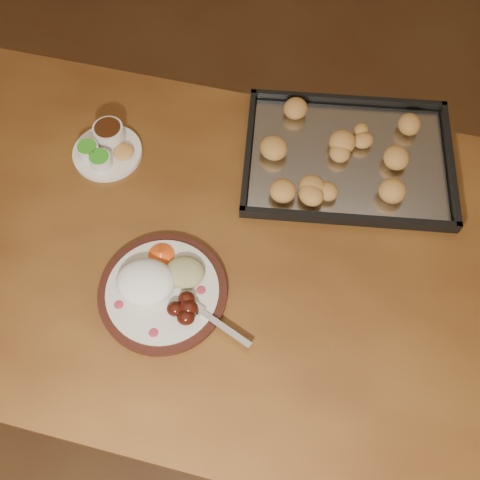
# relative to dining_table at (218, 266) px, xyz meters

# --- Properties ---
(ground) EXTENTS (4.00, 4.00, 0.00)m
(ground) POSITION_rel_dining_table_xyz_m (-0.27, 0.04, -0.65)
(ground) COLOR brown
(ground) RESTS_ON ground
(dining_table) EXTENTS (1.59, 1.07, 0.75)m
(dining_table) POSITION_rel_dining_table_xyz_m (0.00, 0.00, 0.00)
(dining_table) COLOR brown
(dining_table) RESTS_ON ground
(dinner_plate) EXTENTS (0.33, 0.27, 0.06)m
(dinner_plate) POSITION_rel_dining_table_xyz_m (-0.10, -0.12, 0.12)
(dinner_plate) COLOR black
(dinner_plate) RESTS_ON dining_table
(condiment_saucer) EXTENTS (0.16, 0.16, 0.06)m
(condiment_saucer) POSITION_rel_dining_table_xyz_m (-0.30, 0.22, 0.12)
(condiment_saucer) COLOR white
(condiment_saucer) RESTS_ON dining_table
(baking_tray) EXTENTS (0.50, 0.38, 0.05)m
(baking_tray) POSITION_rel_dining_table_xyz_m (0.28, 0.27, 0.11)
(baking_tray) COLOR black
(baking_tray) RESTS_ON dining_table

